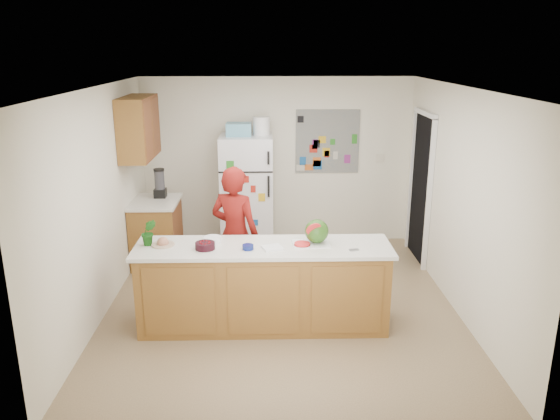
{
  "coord_description": "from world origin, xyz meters",
  "views": [
    {
      "loc": [
        -0.15,
        -5.83,
        2.91
      ],
      "look_at": [
        -0.01,
        0.2,
        1.1
      ],
      "focal_mm": 35.0,
      "sensor_mm": 36.0,
      "label": 1
    }
  ],
  "objects_px": {
    "cherry_bowl": "(205,246)",
    "person": "(235,235)",
    "refrigerator": "(247,194)",
    "watermelon": "(317,231)"
  },
  "relations": [
    {
      "from": "person",
      "to": "watermelon",
      "type": "bearing_deg",
      "value": 169.57
    },
    {
      "from": "person",
      "to": "refrigerator",
      "type": "bearing_deg",
      "value": -68.9
    },
    {
      "from": "cherry_bowl",
      "to": "person",
      "type": "bearing_deg",
      "value": 70.37
    },
    {
      "from": "refrigerator",
      "to": "watermelon",
      "type": "height_order",
      "value": "refrigerator"
    },
    {
      "from": "refrigerator",
      "to": "watermelon",
      "type": "xyz_separation_m",
      "value": [
        0.81,
        -2.32,
        0.21
      ]
    },
    {
      "from": "person",
      "to": "cherry_bowl",
      "type": "distance_m",
      "value": 0.8
    },
    {
      "from": "person",
      "to": "watermelon",
      "type": "height_order",
      "value": "person"
    },
    {
      "from": "watermelon",
      "to": "cherry_bowl",
      "type": "height_order",
      "value": "watermelon"
    },
    {
      "from": "refrigerator",
      "to": "cherry_bowl",
      "type": "distance_m",
      "value": 2.48
    },
    {
      "from": "refrigerator",
      "to": "person",
      "type": "xyz_separation_m",
      "value": [
        -0.08,
        -1.72,
        -0.04
      ]
    }
  ]
}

